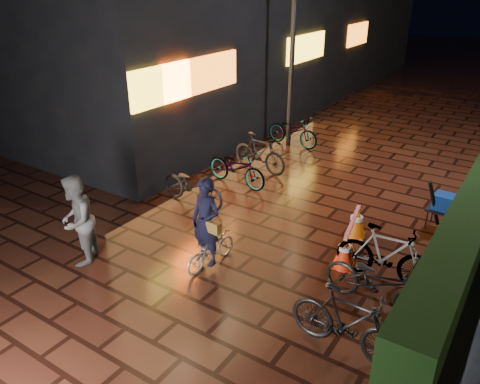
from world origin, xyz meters
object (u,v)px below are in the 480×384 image
Objects in this scene: traffic_barrier at (351,235)px; cart_assembly at (443,204)px; bystander_person at (77,220)px; cyclist at (208,235)px.

cart_assembly is at bearing 55.77° from traffic_barrier.
bystander_person is 1.05× the size of traffic_barrier.
traffic_barrier is at bearing 44.89° from cyclist.
bystander_person is 1.51× the size of cart_assembly.
traffic_barrier is (4.05, 3.13, -0.53)m from bystander_person.
bystander_person reaches higher than traffic_barrier.
cyclist is 4.99m from cart_assembly.
bystander_person is at bearing -136.83° from cart_assembly.
traffic_barrier is (1.96, 1.95, -0.33)m from cyclist.
bystander_person is at bearing -150.68° from cyclist.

